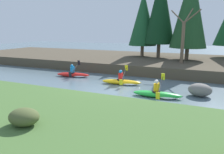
% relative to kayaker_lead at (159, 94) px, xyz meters
% --- Properties ---
extents(ground_plane, '(90.00, 90.00, 0.00)m').
position_rel_kayaker_lead_xyz_m(ground_plane, '(-2.77, -0.38, -0.20)').
color(ground_plane, slate).
extents(riverbank_near, '(44.00, 6.46, 0.77)m').
position_rel_kayaker_lead_xyz_m(riverbank_near, '(-2.77, -6.17, 0.19)').
color(riverbank_near, '#476B33').
rests_on(riverbank_near, ground).
extents(riverbank_far, '(44.00, 11.19, 0.86)m').
position_rel_kayaker_lead_xyz_m(riverbank_far, '(-2.77, 10.33, 0.23)').
color(riverbank_far, '#4C4233').
rests_on(riverbank_far, ground).
extents(conifer_tree_far_left, '(2.97, 2.97, 6.73)m').
position_rel_kayaker_lead_xyz_m(conifer_tree_far_left, '(-4.31, 11.40, 4.60)').
color(conifer_tree_far_left, brown).
rests_on(conifer_tree_far_left, riverbank_far).
extents(conifer_tree_left, '(3.07, 3.07, 8.52)m').
position_rel_kayaker_lead_xyz_m(conifer_tree_left, '(-2.46, 10.99, 5.62)').
color(conifer_tree_left, brown).
rests_on(conifer_tree_left, riverbank_far).
extents(conifer_tree_mid_left, '(3.37, 3.37, 8.26)m').
position_rel_kayaker_lead_xyz_m(conifer_tree_mid_left, '(0.42, 10.19, 5.37)').
color(conifer_tree_mid_left, brown).
rests_on(conifer_tree_mid_left, riverbank_far).
extents(bare_tree_upstream, '(2.60, 2.57, 4.63)m').
position_rel_kayaker_lead_xyz_m(bare_tree_upstream, '(0.26, 7.76, 2.85)').
color(bare_tree_upstream, brown).
rests_on(bare_tree_upstream, riverbank_far).
extents(shrub_clump_second, '(1.00, 0.83, 0.54)m').
position_rel_kayaker_lead_xyz_m(shrub_clump_second, '(-2.75, -6.97, 0.84)').
color(shrub_clump_second, '#4C562D').
rests_on(shrub_clump_second, riverbank_near).
extents(kayaker_lead, '(2.79, 2.07, 1.20)m').
position_rel_kayaker_lead_xyz_m(kayaker_lead, '(0.00, 0.00, 0.00)').
color(kayaker_lead, green).
rests_on(kayaker_lead, ground).
extents(kayaker_middle, '(2.79, 2.06, 1.20)m').
position_rel_kayaker_lead_xyz_m(kayaker_middle, '(-2.90, 1.95, 0.00)').
color(kayaker_middle, yellow).
rests_on(kayaker_middle, ground).
extents(kayaker_trailing, '(2.79, 2.06, 1.20)m').
position_rel_kayaker_lead_xyz_m(kayaker_trailing, '(-7.34, 2.68, 0.00)').
color(kayaker_trailing, red).
rests_on(kayaker_trailing, ground).
extents(boulder_midstream, '(1.29, 1.01, 0.73)m').
position_rel_kayaker_lead_xyz_m(boulder_midstream, '(2.05, 1.20, 0.17)').
color(boulder_midstream, slate).
rests_on(boulder_midstream, ground).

